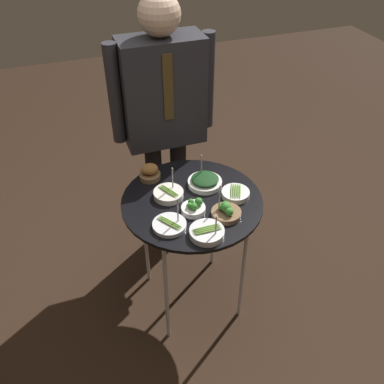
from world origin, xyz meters
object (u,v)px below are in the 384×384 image
(bowl_asparagus_back_right, at_px, (170,225))
(bowl_asparagus_near_rim, at_px, (235,193))
(bowl_spinach_back_left, at_px, (205,181))
(bowl_broccoli_center, at_px, (194,208))
(bowl_broccoli_far_rim, at_px, (226,211))
(bowl_roast_mid_left, at_px, (150,172))
(bowl_asparagus_front_left, at_px, (169,194))
(bowl_asparagus_front_right, at_px, (207,232))
(waiter_figure, at_px, (163,105))
(serving_cart, at_px, (192,208))

(bowl_asparagus_back_right, relative_size, bowl_asparagus_near_rim, 1.12)
(bowl_asparagus_back_right, xyz_separation_m, bowl_spinach_back_left, (0.26, 0.24, 0.01))
(bowl_asparagus_back_right, xyz_separation_m, bowl_broccoli_center, (0.14, 0.06, 0.01))
(bowl_broccoli_far_rim, height_order, bowl_roast_mid_left, bowl_broccoli_far_rim)
(bowl_spinach_back_left, distance_m, bowl_asparagus_front_left, 0.21)
(bowl_broccoli_far_rim, relative_size, bowl_asparagus_front_left, 1.09)
(bowl_roast_mid_left, height_order, bowl_asparagus_front_right, bowl_asparagus_front_right)
(bowl_broccoli_center, distance_m, bowl_roast_mid_left, 0.35)
(bowl_asparagus_front_left, height_order, waiter_figure, waiter_figure)
(bowl_asparagus_front_left, xyz_separation_m, bowl_roast_mid_left, (-0.05, 0.18, 0.02))
(bowl_broccoli_center, xyz_separation_m, waiter_figure, (0.04, 0.61, 0.24))
(bowl_asparagus_back_right, xyz_separation_m, bowl_asparagus_front_right, (0.14, -0.11, 0.01))
(bowl_asparagus_front_right, bearing_deg, bowl_asparagus_front_left, 104.35)
(bowl_spinach_back_left, bearing_deg, bowl_asparagus_front_right, -109.25)
(bowl_asparagus_near_rim, bearing_deg, bowl_asparagus_front_right, -137.58)
(bowl_roast_mid_left, xyz_separation_m, bowl_asparagus_front_right, (0.13, -0.50, -0.02))
(bowl_roast_mid_left, bearing_deg, bowl_spinach_back_left, -30.58)
(bowl_asparagus_back_right, distance_m, bowl_broccoli_far_rim, 0.27)
(serving_cart, distance_m, bowl_asparagus_front_left, 0.14)
(bowl_spinach_back_left, height_order, bowl_asparagus_front_right, bowl_spinach_back_left)
(serving_cart, bearing_deg, bowl_roast_mid_left, 121.51)
(bowl_asparagus_front_left, relative_size, bowl_broccoli_center, 1.29)
(serving_cart, relative_size, bowl_broccoli_center, 6.40)
(bowl_asparagus_back_right, distance_m, waiter_figure, 0.74)
(bowl_asparagus_front_left, distance_m, bowl_roast_mid_left, 0.19)
(serving_cart, bearing_deg, bowl_asparagus_near_rim, -11.25)
(bowl_asparagus_near_rim, height_order, bowl_asparagus_front_right, bowl_asparagus_front_right)
(serving_cart, height_order, bowl_asparagus_front_right, bowl_asparagus_front_right)
(bowl_asparagus_near_rim, bearing_deg, bowl_broccoli_center, -170.20)
(bowl_broccoli_far_rim, bearing_deg, bowl_roast_mid_left, 122.99)
(serving_cart, relative_size, bowl_asparagus_front_left, 4.98)
(bowl_broccoli_center, distance_m, bowl_asparagus_near_rim, 0.24)
(bowl_spinach_back_left, relative_size, bowl_asparagus_front_left, 1.17)
(bowl_asparagus_front_left, relative_size, bowl_asparagus_front_right, 0.95)
(bowl_asparagus_front_left, distance_m, bowl_broccoli_center, 0.17)
(bowl_asparagus_front_right, height_order, waiter_figure, waiter_figure)
(bowl_asparagus_near_rim, relative_size, bowl_asparagus_front_right, 0.89)
(serving_cart, height_order, bowl_asparagus_front_left, bowl_asparagus_front_left)
(bowl_broccoli_center, relative_size, waiter_figure, 0.07)
(bowl_spinach_back_left, bearing_deg, bowl_roast_mid_left, 149.42)
(bowl_asparagus_near_rim, bearing_deg, bowl_spinach_back_left, 129.16)
(bowl_asparagus_back_right, distance_m, bowl_broccoli_center, 0.15)
(bowl_broccoli_far_rim, bearing_deg, bowl_broccoli_center, 149.81)
(bowl_asparagus_front_left, distance_m, bowl_asparagus_front_right, 0.33)
(serving_cart, xyz_separation_m, bowl_asparagus_back_right, (-0.16, -0.15, 0.06))
(bowl_asparagus_back_right, bearing_deg, bowl_roast_mid_left, 88.25)
(serving_cart, height_order, bowl_broccoli_far_rim, bowl_broccoli_far_rim)
(bowl_spinach_back_left, bearing_deg, bowl_asparagus_back_right, -137.54)
(serving_cart, distance_m, bowl_asparagus_front_right, 0.27)
(bowl_broccoli_center, height_order, bowl_asparagus_near_rim, bowl_broccoli_center)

